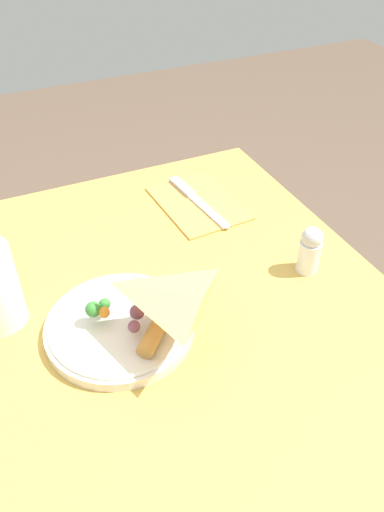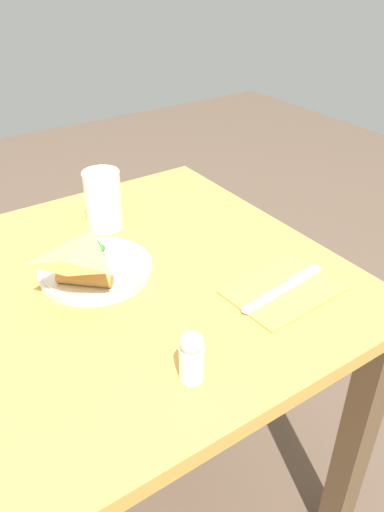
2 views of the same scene
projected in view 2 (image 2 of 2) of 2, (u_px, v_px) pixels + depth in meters
dining_table at (74, 345)px, 0.94m from camera, size 1.01×0.77×0.71m
plate_pizza at (95, 266)px, 0.94m from camera, size 0.21×0.21×0.05m
milk_glass at (103, 201)px, 1.06m from camera, size 0.08×0.08×0.13m
napkin_folded at (283, 290)px, 0.90m from camera, size 0.20×0.15×0.00m
butter_knife at (287, 286)px, 0.90m from camera, size 0.20×0.04×0.01m
salt_shaker at (192, 356)px, 0.70m from camera, size 0.04×0.04×0.08m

